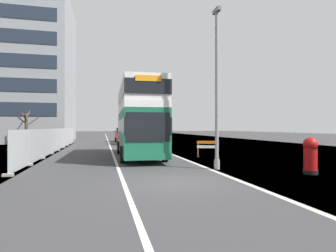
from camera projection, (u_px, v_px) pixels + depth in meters
name	position (u px, v px, depth m)	size (l,w,h in m)	color
ground	(184.00, 182.00, 11.05)	(140.00, 280.00, 0.10)	#38383A
double_decker_bus	(139.00, 119.00, 19.89)	(3.02, 10.17, 5.10)	#196042
lamppost_foreground	(217.00, 93.00, 14.09)	(0.29, 0.70, 8.14)	gray
red_pillar_postbox	(310.00, 154.00, 12.66)	(0.65, 0.65, 1.67)	black
roadworks_barrier	(207.00, 147.00, 19.98)	(1.47, 0.79, 1.14)	orange
construction_site_fence	(58.00, 140.00, 25.30)	(0.44, 27.40, 2.05)	#A8AAAD
car_oncoming_near	(129.00, 136.00, 34.77)	(1.92, 4.57, 2.30)	maroon
car_receding_mid	(122.00, 135.00, 40.78)	(1.98, 4.34, 2.04)	maroon
bare_tree_far_verge_near	(26.00, 127.00, 32.71)	(2.24, 2.42, 4.14)	#4C3D2D
bare_tree_far_verge_mid	(29.00, 126.00, 52.23)	(2.64, 2.45, 5.36)	#4C3D2D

